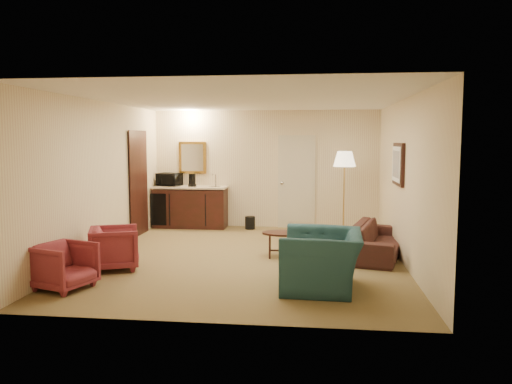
# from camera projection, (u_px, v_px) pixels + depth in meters

# --- Properties ---
(ground) EXTENTS (6.00, 6.00, 0.00)m
(ground) POSITION_uv_depth(u_px,v_px,m) (248.00, 258.00, 8.29)
(ground) COLOR olive
(ground) RESTS_ON ground
(room_walls) EXTENTS (5.02, 6.01, 2.61)m
(room_walls) POSITION_uv_depth(u_px,v_px,m) (248.00, 153.00, 8.88)
(room_walls) COLOR beige
(room_walls) RESTS_ON ground
(wetbar_cabinet) EXTENTS (1.64, 0.58, 0.92)m
(wetbar_cabinet) POSITION_uv_depth(u_px,v_px,m) (191.00, 207.00, 11.12)
(wetbar_cabinet) COLOR #361311
(wetbar_cabinet) RESTS_ON ground
(sofa) EXTENTS (1.02, 1.98, 0.74)m
(sofa) POSITION_uv_depth(u_px,v_px,m) (377.00, 234.00, 8.35)
(sofa) COLOR black
(sofa) RESTS_ON ground
(teal_armchair) EXTENTS (0.81, 1.20, 1.02)m
(teal_armchair) POSITION_uv_depth(u_px,v_px,m) (322.00, 250.00, 6.53)
(teal_armchair) COLOR #1B4245
(teal_armchair) RESTS_ON ground
(rose_chair_near) EXTENTS (0.86, 0.89, 0.71)m
(rose_chair_near) POSITION_uv_depth(u_px,v_px,m) (115.00, 246.00, 7.53)
(rose_chair_near) COLOR maroon
(rose_chair_near) RESTS_ON ground
(rose_chair_far) EXTENTS (0.79, 0.82, 0.68)m
(rose_chair_far) POSITION_uv_depth(u_px,v_px,m) (64.00, 264.00, 6.51)
(rose_chair_far) COLOR maroon
(rose_chair_far) RESTS_ON ground
(coffee_table) EXTENTS (0.77, 0.55, 0.42)m
(coffee_table) POSITION_uv_depth(u_px,v_px,m) (284.00, 244.00, 8.32)
(coffee_table) COLOR black
(coffee_table) RESTS_ON ground
(floor_lamp) EXTENTS (0.46, 0.46, 1.73)m
(floor_lamp) POSITION_uv_depth(u_px,v_px,m) (344.00, 193.00, 10.27)
(floor_lamp) COLOR gold
(floor_lamp) RESTS_ON ground
(waste_bin) EXTENTS (0.26, 0.26, 0.28)m
(waste_bin) POSITION_uv_depth(u_px,v_px,m) (250.00, 223.00, 10.93)
(waste_bin) COLOR black
(waste_bin) RESTS_ON ground
(microwave) EXTENTS (0.58, 0.44, 0.35)m
(microwave) POSITION_uv_depth(u_px,v_px,m) (169.00, 178.00, 11.18)
(microwave) COLOR black
(microwave) RESTS_ON wetbar_cabinet
(coffee_maker) EXTENTS (0.16, 0.16, 0.28)m
(coffee_maker) POSITION_uv_depth(u_px,v_px,m) (192.00, 180.00, 11.03)
(coffee_maker) COLOR black
(coffee_maker) RESTS_ON wetbar_cabinet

